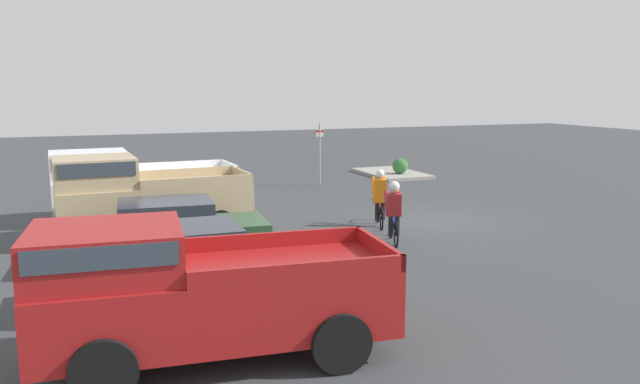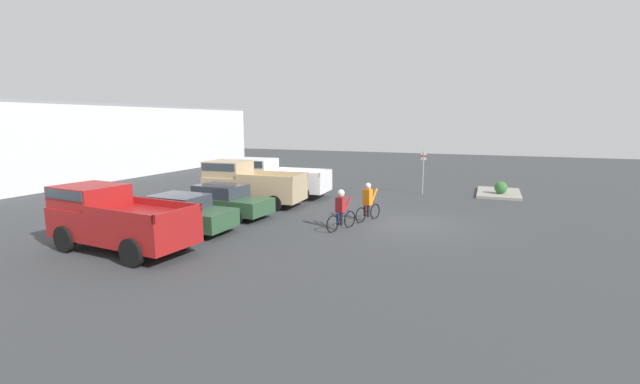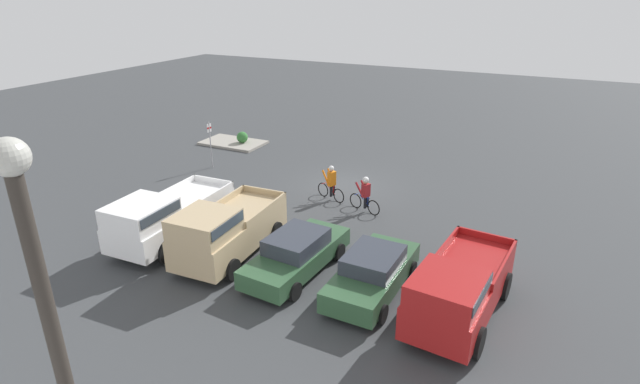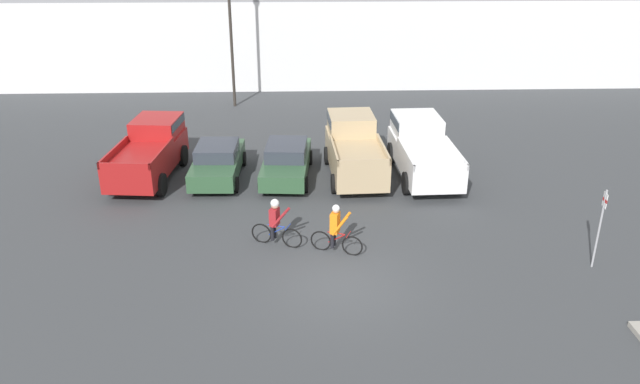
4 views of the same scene
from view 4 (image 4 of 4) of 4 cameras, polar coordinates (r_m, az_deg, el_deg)
The scene contains 11 objects.
ground_plane at distance 18.49m, azimuth 2.05°, elevation -8.21°, with size 80.00×80.00×0.00m, color #383A3D.
warehouse_building at distance 43.30m, azimuth -0.38°, elevation 14.43°, with size 45.27×10.13×5.51m.
pickup_truck_0 at distance 26.41m, azimuth -15.27°, elevation 3.74°, with size 2.57×5.33×2.11m.
sedan_0 at distance 25.70m, azimuth -9.34°, elevation 2.78°, with size 2.04×4.46×1.44m.
sedan_1 at distance 25.48m, azimuth -3.08°, elevation 2.89°, with size 2.20×4.77×1.45m.
pickup_truck_1 at distance 25.70m, azimuth 3.14°, elevation 4.09°, with size 2.40×5.12×2.24m.
pickup_truck_2 at distance 26.12m, azimuth 9.28°, elevation 4.07°, with size 2.42×5.57×2.12m.
cyclist_0 at distance 19.63m, azimuth 1.47°, elevation -3.38°, with size 1.64×0.69×1.69m.
cyclist_1 at distance 20.11m, azimuth -4.09°, elevation -2.68°, with size 1.68×0.70×1.65m.
fire_lane_sign at distance 20.28m, azimuth 24.28°, elevation -2.48°, with size 0.06×0.30×2.57m.
lamppost at distance 35.09m, azimuth -8.20°, elevation 15.10°, with size 0.36×0.36×8.05m.
Camera 4 is at (-1.20, -15.64, 9.79)m, focal length 35.00 mm.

